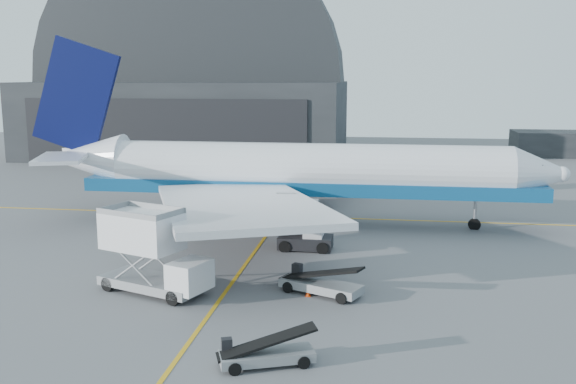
% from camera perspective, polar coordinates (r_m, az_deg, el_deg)
% --- Properties ---
extents(ground, '(200.00, 200.00, 0.00)m').
position_cam_1_polar(ground, '(41.44, -5.05, -8.12)').
color(ground, '#565659').
rests_on(ground, ground).
extents(taxi_lines, '(80.00, 42.12, 0.02)m').
position_cam_1_polar(taxi_lines, '(53.35, -1.93, -3.86)').
color(taxi_lines, gold).
rests_on(taxi_lines, ground).
extents(hangar, '(50.00, 28.30, 28.00)m').
position_cam_1_polar(hangar, '(107.84, -8.67, 8.36)').
color(hangar, black).
rests_on(hangar, ground).
extents(distant_bldg_a, '(14.00, 8.00, 4.00)m').
position_cam_1_polar(distant_bldg_a, '(114.68, 22.76, 3.00)').
color(distant_bldg_a, black).
rests_on(distant_bldg_a, ground).
extents(airliner, '(47.68, 46.24, 16.73)m').
position_cam_1_polar(airliner, '(56.71, -0.01, 1.82)').
color(airliner, white).
rests_on(airliner, ground).
extents(catering_truck, '(7.57, 5.00, 4.89)m').
position_cam_1_polar(catering_truck, '(39.91, -12.11, -5.33)').
color(catering_truck, gray).
rests_on(catering_truck, ground).
extents(pushback_tug, '(4.11, 2.45, 1.89)m').
position_cam_1_polar(pushback_tug, '(49.01, 1.71, -4.30)').
color(pushback_tug, black).
rests_on(pushback_tug, ground).
extents(belt_loader_a, '(4.66, 2.90, 1.76)m').
position_cam_1_polar(belt_loader_a, '(30.26, -2.01, -14.18)').
color(belt_loader_a, gray).
rests_on(belt_loader_a, ground).
extents(belt_loader_b, '(5.37, 3.60, 2.05)m').
position_cam_1_polar(belt_loader_b, '(39.30, 2.87, -8.17)').
color(belt_loader_b, gray).
rests_on(belt_loader_b, ground).
extents(traffic_cone, '(0.35, 0.35, 0.50)m').
position_cam_1_polar(traffic_cone, '(39.03, 1.80, -8.90)').
color(traffic_cone, red).
rests_on(traffic_cone, ground).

